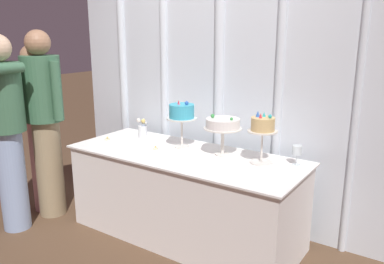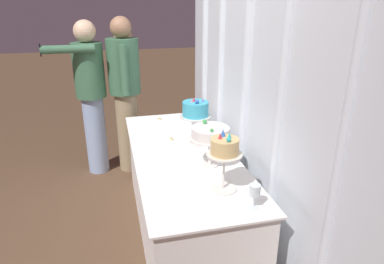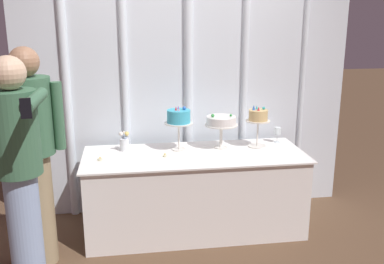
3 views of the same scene
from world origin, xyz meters
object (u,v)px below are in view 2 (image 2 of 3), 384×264
at_px(tealight_near_left, 171,139).
at_px(guest_man_pink_jacket, 127,92).
at_px(tealight_far_left, 160,119).
at_px(guest_man_dark_suit, 125,90).
at_px(cake_display_center, 210,134).
at_px(cake_display_rightmost, 225,151).
at_px(cake_table, 183,192).
at_px(wine_glass, 255,191).
at_px(cake_display_leftmost, 195,111).
at_px(guest_girl_blue_dress, 91,92).
at_px(flower_vase, 189,117).

relative_size(tealight_near_left, guest_man_pink_jacket, 0.02).
xyz_separation_m(tealight_far_left, guest_man_dark_suit, (-0.49, -0.31, 0.21)).
xyz_separation_m(cake_display_center, cake_display_rightmost, (0.36, -0.01, 0.02)).
bearing_deg(tealight_near_left, cake_table, 8.95).
distance_m(cake_display_center, cake_display_rightmost, 0.36).
xyz_separation_m(cake_display_rightmost, wine_glass, (0.24, 0.11, -0.17)).
bearing_deg(cake_display_leftmost, tealight_far_left, -164.36).
bearing_deg(tealight_near_left, cake_display_leftmost, 51.09).
distance_m(cake_table, guest_man_dark_suit, 1.52).
bearing_deg(tealight_near_left, tealight_far_left, -178.27).
bearing_deg(tealight_far_left, cake_display_rightmost, 7.60).
bearing_deg(guest_man_pink_jacket, guest_girl_blue_dress, -73.20).
relative_size(tealight_far_left, guest_man_dark_suit, 0.03).
distance_m(cake_display_center, guest_man_pink_jacket, 1.85).
xyz_separation_m(cake_display_center, wine_glass, (0.60, 0.10, -0.14)).
bearing_deg(guest_girl_blue_dress, wine_glass, 24.05).
bearing_deg(wine_glass, tealight_near_left, -165.72).
xyz_separation_m(cake_display_leftmost, cake_display_rightmost, (0.77, -0.00, -0.03)).
xyz_separation_m(cake_display_rightmost, tealight_near_left, (-0.92, -0.18, -0.27)).
relative_size(flower_vase, tealight_near_left, 4.67).
distance_m(wine_glass, guest_girl_blue_dress, 2.47).
bearing_deg(wine_glass, cake_table, -164.08).
bearing_deg(cake_display_rightmost, cake_display_center, 177.97).
relative_size(wine_glass, tealight_far_left, 3.30).
distance_m(tealight_far_left, guest_man_dark_suit, 0.62).
bearing_deg(guest_man_dark_suit, cake_display_center, 17.80).
bearing_deg(tealight_near_left, guest_girl_blue_dress, -146.99).
relative_size(cake_display_center, guest_man_dark_suit, 0.19).
xyz_separation_m(flower_vase, tealight_near_left, (0.36, -0.25, -0.07)).
xyz_separation_m(cake_table, guest_girl_blue_dress, (-1.37, -0.75, 0.59)).
xyz_separation_m(cake_display_center, flower_vase, (-0.92, 0.05, -0.18)).
height_order(flower_vase, tealight_far_left, flower_vase).
height_order(cake_table, tealight_far_left, tealight_far_left).
xyz_separation_m(cake_table, guest_man_dark_suit, (-1.35, -0.37, 0.60)).
relative_size(cake_display_center, wine_glass, 2.21).
xyz_separation_m(guest_man_dark_suit, guest_girl_blue_dress, (-0.02, -0.38, -0.00)).
distance_m(cake_table, cake_display_center, 0.71).
bearing_deg(wine_glass, cake_display_center, -170.49).
distance_m(flower_vase, tealight_near_left, 0.44).
distance_m(cake_display_leftmost, tealight_near_left, 0.38).
relative_size(cake_display_leftmost, cake_display_center, 1.24).
bearing_deg(wine_glass, guest_man_dark_suit, -164.38).
bearing_deg(tealight_near_left, wine_glass, 14.28).
xyz_separation_m(cake_table, cake_display_center, (0.28, 0.15, 0.64)).
xyz_separation_m(tealight_far_left, guest_girl_blue_dress, (-0.52, -0.69, 0.20)).
relative_size(cake_table, guest_man_pink_jacket, 1.24).
relative_size(cake_display_center, guest_girl_blue_dress, 0.20).
bearing_deg(flower_vase, cake_display_leftmost, -6.70).
xyz_separation_m(flower_vase, guest_man_pink_jacket, (-0.86, -0.55, 0.07)).
bearing_deg(tealight_near_left, flower_vase, 145.70).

